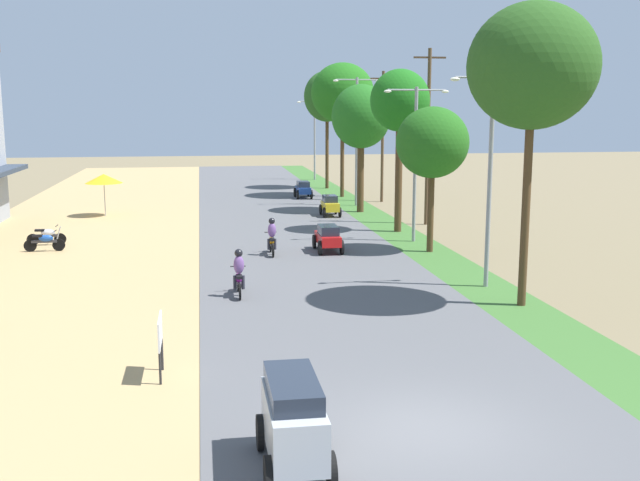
{
  "coord_description": "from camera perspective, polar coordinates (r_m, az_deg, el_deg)",
  "views": [
    {
      "loc": [
        -4.34,
        -13.79,
        6.48
      ],
      "look_at": [
        0.3,
        15.45,
        1.23
      ],
      "focal_mm": 42.23,
      "sensor_mm": 36.0,
      "label": 1
    }
  ],
  "objects": [
    {
      "name": "vendor_umbrella",
      "position": [
        46.71,
        -16.07,
        4.53
      ],
      "size": [
        2.2,
        2.2,
        2.52
      ],
      "color": "#99999E",
      "rests_on": "dirt_shoulder"
    },
    {
      "name": "median_tree_third",
      "position": [
        39.21,
        6.08,
        10.37
      ],
      "size": [
        3.05,
        3.05,
        8.36
      ],
      "color": "#4C351E",
      "rests_on": "median_strip"
    },
    {
      "name": "parked_motorbike_third",
      "position": [
        36.15,
        -20.13,
        -0.01
      ],
      "size": [
        1.8,
        0.54,
        0.94
      ],
      "color": "black",
      "rests_on": "dirt_shoulder"
    },
    {
      "name": "motorbike_ahead_second",
      "position": [
        33.08,
        -3.68,
        0.23
      ],
      "size": [
        0.54,
        1.8,
        1.66
      ],
      "color": "black",
      "rests_on": "road_strip"
    },
    {
      "name": "streetlamp_near",
      "position": [
        27.42,
        12.78,
        5.56
      ],
      "size": [
        3.16,
        0.2,
        7.6
      ],
      "color": "gray",
      "rests_on": "median_strip"
    },
    {
      "name": "streetlamp_far",
      "position": [
        49.69,
        2.8,
        8.14
      ],
      "size": [
        3.16,
        0.2,
        8.34
      ],
      "color": "gray",
      "rests_on": "median_strip"
    },
    {
      "name": "median_tree_fifth",
      "position": [
        54.67,
        1.72,
        11.08
      ],
      "size": [
        4.5,
        4.5,
        9.58
      ],
      "color": "#4C351E",
      "rests_on": "median_strip"
    },
    {
      "name": "streetlamp_farthest",
      "position": [
        67.79,
        -0.41,
        8.12
      ],
      "size": [
        3.16,
        0.2,
        7.12
      ],
      "color": "gray",
      "rests_on": "median_strip"
    },
    {
      "name": "median_tree_second",
      "position": [
        33.78,
        8.51,
        7.31
      ],
      "size": [
        3.22,
        3.22,
        6.47
      ],
      "color": "#4C351E",
      "rests_on": "median_strip"
    },
    {
      "name": "utility_pole_far",
      "position": [
        52.32,
        4.76,
        8.01
      ],
      "size": [
        1.8,
        0.2,
        8.92
      ],
      "color": "brown",
      "rests_on": "ground"
    },
    {
      "name": "utility_pole_near",
      "position": [
        42.22,
        8.18,
        7.96
      ],
      "size": [
        1.8,
        0.2,
        9.65
      ],
      "color": "brown",
      "rests_on": "ground"
    },
    {
      "name": "car_sedan_blue",
      "position": [
        54.1,
        -1.29,
        3.95
      ],
      "size": [
        1.1,
        2.26,
        1.19
      ],
      "color": "navy",
      "rests_on": "road_strip"
    },
    {
      "name": "median_tree_sixth",
      "position": [
        60.46,
        0.55,
        10.84
      ],
      "size": [
        3.68,
        3.68,
        9.29
      ],
      "color": "#4C351E",
      "rests_on": "median_strip"
    },
    {
      "name": "street_signboard",
      "position": [
        18.53,
        -12.02,
        -7.03
      ],
      "size": [
        0.06,
        1.3,
        1.5
      ],
      "color": "#262628",
      "rests_on": "dirt_shoulder"
    },
    {
      "name": "ground_plane",
      "position": [
        15.84,
        7.97,
        -14.19
      ],
      "size": [
        180.0,
        180.0,
        0.0
      ],
      "primitive_type": "plane",
      "color": "#7A6B4C"
    },
    {
      "name": "car_hatchback_yellow",
      "position": [
        45.02,
        0.77,
        2.73
      ],
      "size": [
        1.04,
        2.0,
        1.23
      ],
      "color": "gold",
      "rests_on": "road_strip"
    },
    {
      "name": "road_strip",
      "position": [
        15.83,
        7.97,
        -14.06
      ],
      "size": [
        9.0,
        140.0,
        0.08
      ],
      "primitive_type": "cube",
      "color": "#565659",
      "rests_on": "ground"
    },
    {
      "name": "parked_motorbike_fourth",
      "position": [
        37.74,
        -19.99,
        0.4
      ],
      "size": [
        1.8,
        0.54,
        0.94
      ],
      "color": "black",
      "rests_on": "dirt_shoulder"
    },
    {
      "name": "motorbike_foreground_rider",
      "position": [
        25.96,
        -6.17,
        -2.52
      ],
      "size": [
        0.54,
        1.8,
        1.66
      ],
      "color": "black",
      "rests_on": "road_strip"
    },
    {
      "name": "car_sedan_red",
      "position": [
        33.8,
        0.6,
        0.27
      ],
      "size": [
        1.1,
        2.26,
        1.19
      ],
      "color": "red",
      "rests_on": "road_strip"
    },
    {
      "name": "median_tree_nearest",
      "position": [
        24.96,
        15.81,
        12.54
      ],
      "size": [
        4.09,
        4.09,
        9.67
      ],
      "color": "#4C351E",
      "rests_on": "median_strip"
    },
    {
      "name": "median_tree_fourth",
      "position": [
        46.62,
        3.13,
        9.31
      ],
      "size": [
        3.62,
        3.62,
        7.83
      ],
      "color": "#4C351E",
      "rests_on": "median_strip"
    },
    {
      "name": "car_van_silver",
      "position": [
        13.75,
        -2.04,
        -13.33
      ],
      "size": [
        1.19,
        2.41,
        1.67
      ],
      "color": "#B7BCC1",
      "rests_on": "road_strip"
    },
    {
      "name": "streetlamp_mid",
      "position": [
        36.39,
        7.23,
        6.6
      ],
      "size": [
        3.16,
        0.2,
        7.39
      ],
      "color": "gray",
      "rests_on": "median_strip"
    }
  ]
}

